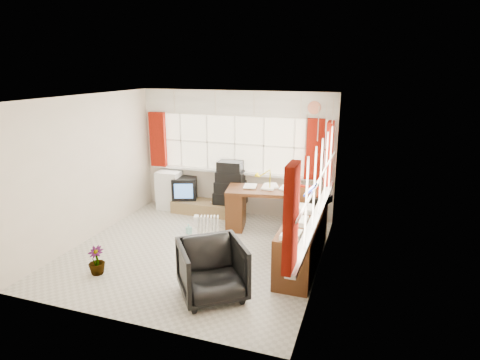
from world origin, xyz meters
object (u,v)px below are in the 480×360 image
Objects in this scene: desk_lamp at (270,176)px; credenza at (303,239)px; task_chair at (304,215)px; radiator at (208,234)px; tv_bench at (206,207)px; desk at (264,207)px; mini_fridge at (170,189)px; crt_tv at (185,188)px; office_chair at (212,270)px.

desk_lamp reaches higher than credenza.
task_chair is 1.64m from radiator.
tv_bench is at bearing 164.38° from desk_lamp.
desk is 1.26m from radiator.
desk is 2.27m from mini_fridge.
desk_lamp reaches higher than radiator.
mini_fridge is at bearing 161.64° from task_chair.
crt_tv is 0.76× the size of mini_fridge.
crt_tv is at bearing 159.51° from task_chair.
office_chair is 1.03× the size of mini_fridge.
desk is 2.43m from office_chair.
desk is 3.87× the size of desk_lamp.
desk is at bearing -169.90° from desk_lamp.
mini_fridge is (-0.86, 0.08, 0.28)m from tv_bench.
credenza is (0.82, -1.11, -0.65)m from desk_lamp.
office_chair reaches higher than crt_tv.
radiator is (-0.68, -1.04, -0.21)m from desk.
tv_bench is at bearing 162.52° from desk.
desk is 1.93m from crt_tv.
desk is 2.66× the size of radiator.
tv_bench is 2.26× the size of crt_tv.
task_chair reaches higher than radiator.
mini_fridge is (-2.22, 0.51, -0.02)m from desk.
task_chair is 2.88m from crt_tv.
radiator is at bearing -52.44° from crt_tv.
credenza is at bearing 17.39° from office_chair.
credenza reaches higher than tv_bench.
task_chair reaches higher than desk.
desk reaches higher than office_chair.
task_chair reaches higher than mini_fridge.
radiator is 0.88× the size of crt_tv.
crt_tv is at bearing 166.22° from desk_lamp.
task_chair is at bearing -31.32° from desk.
tv_bench is at bearing 77.86° from office_chair.
credenza is 3.21m from crt_tv.
radiator is at bearing 78.07° from office_chair.
credenza is at bearing -49.75° from desk.
desk reaches higher than crt_tv.
desk_lamp is at bearing 10.10° from desk.
credenza is 2.75m from tv_bench.
mini_fridge is at bearing 174.72° from tv_bench.
office_chair is at bearing -90.70° from desk.
desk is 1.39× the size of task_chair.
desk is at bearing 56.65° from radiator.
task_chair is 1.90× the size of radiator.
mini_fridge is at bearing 167.15° from desk.
mini_fridge reaches higher than crt_tv.
credenza reaches higher than desk.
crt_tv is (-1.83, 2.93, 0.10)m from office_chair.
tv_bench is 0.91m from mini_fridge.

